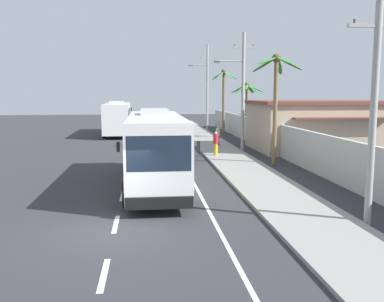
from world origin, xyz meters
TOP-DOWN VIEW (x-y plane):
  - ground_plane at (0.00, 0.00)m, footprint 160.00×160.00m
  - sidewalk_kerb at (6.80, 10.00)m, footprint 3.20×90.00m
  - lane_markings at (2.21, 14.33)m, footprint 3.58×71.00m
  - boundary_wall at (10.60, 14.00)m, footprint 0.24×60.00m
  - coach_bus_foreground at (1.51, 6.66)m, footprint 2.98×11.02m
  - coach_bus_far_lane at (-2.08, 33.40)m, footprint 3.14×11.91m
  - motorcycle_beside_bus at (3.88, 15.96)m, footprint 0.56×1.96m
  - pedestrian_near_kerb at (7.08, 21.46)m, footprint 0.36×0.36m
  - pedestrian_midwalk at (5.95, 15.72)m, footprint 0.36×0.36m
  - utility_pole_nearest at (8.61, -0.25)m, footprint 2.06×0.24m
  - utility_pole_mid at (8.49, 18.76)m, footprint 3.22×0.24m
  - utility_pole_far at (8.43, 37.77)m, footprint 3.33×0.24m
  - palm_nearest at (9.11, 12.12)m, footprint 3.39×3.44m
  - palm_second at (10.89, 27.14)m, footprint 3.25×3.50m
  - palm_third at (9.59, 32.63)m, footprint 2.82×3.10m
  - roadside_building at (14.87, 18.88)m, footprint 10.89×8.47m

SIDE VIEW (x-z plane):
  - ground_plane at x=0.00m, z-range 0.00..0.00m
  - lane_markings at x=2.21m, z-range 0.00..0.01m
  - sidewalk_kerb at x=6.80m, z-range 0.00..0.14m
  - motorcycle_beside_bus at x=3.88m, z-range -0.15..1.45m
  - pedestrian_near_kerb at x=7.08m, z-range 0.17..1.81m
  - pedestrian_midwalk at x=5.95m, z-range 0.18..1.85m
  - boundary_wall at x=10.60m, z-range 0.00..2.30m
  - coach_bus_far_lane at x=-2.08m, z-range 0.08..3.78m
  - coach_bus_foreground at x=1.51m, z-range 0.08..3.78m
  - roadside_building at x=14.87m, z-range 0.02..3.95m
  - palm_second at x=10.89m, z-range 1.42..7.00m
  - utility_pole_nearest at x=8.61m, z-range 0.16..8.30m
  - utility_pole_mid at x=8.49m, z-range 0.29..9.42m
  - palm_third at x=9.59m, z-range 1.35..8.49m
  - palm_nearest at x=9.11m, z-range 1.58..8.50m
  - utility_pole_far at x=8.43m, z-range 0.30..10.61m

